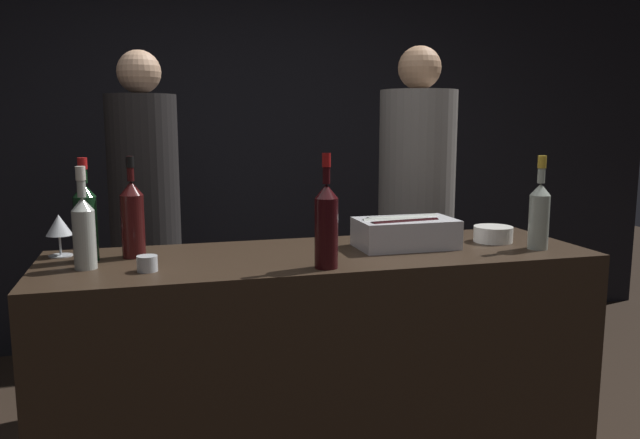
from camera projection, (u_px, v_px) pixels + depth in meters
wall_back_chalkboard at (241, 132)px, 4.16m from camera, size 6.40×0.06×2.80m
bar_counter at (322, 382)px, 2.36m from camera, size 1.99×0.62×1.00m
ice_bin_with_bottles at (404, 231)px, 2.38m from camera, size 0.37×0.22×0.12m
bowl_white at (493, 234)px, 2.49m from camera, size 0.15×0.15×0.06m
wine_glass at (59, 226)px, 2.22m from camera, size 0.09×0.09×0.15m
candle_votive at (147, 263)px, 2.00m from camera, size 0.07×0.07×0.05m
red_wine_bottle_black_foil at (133, 217)px, 2.20m from camera, size 0.08×0.08×0.36m
red_wine_bottle_tall at (326, 223)px, 2.03m from camera, size 0.08×0.08×0.38m
red_wine_bottle_burgundy at (86, 219)px, 2.13m from camera, size 0.08×0.08×0.36m
white_wine_bottle at (84, 229)px, 2.02m from camera, size 0.07×0.07×0.34m
rose_wine_bottle at (539, 212)px, 2.34m from camera, size 0.08×0.08×0.35m
person_in_hoodie at (416, 212)px, 3.12m from camera, size 0.38×0.38×1.84m
person_blond_tee at (145, 213)px, 3.10m from camera, size 0.34×0.34×1.81m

